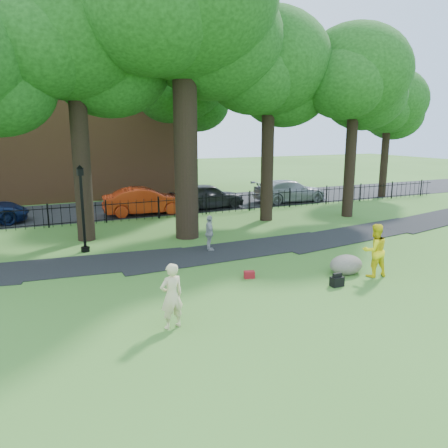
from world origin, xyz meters
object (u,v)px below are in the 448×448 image
woman (172,296)px  boulder (346,263)px  lamppost (83,210)px  man (375,250)px  big_tree (185,12)px  red_sedan (145,201)px

woman → boulder: (7.11, 1.68, -0.52)m
lamppost → man: bearing=-51.1°
big_tree → lamppost: bearing=-172.1°
big_tree → man: bearing=-64.0°
big_tree → boulder: 12.77m
big_tree → lamppost: (-4.95, -0.68, -8.33)m
woman → red_sedan: 15.94m
lamppost → red_sedan: 8.41m
big_tree → red_sedan: size_ratio=2.86×
big_tree → boulder: bearing=-66.2°
woman → man: size_ratio=0.93×
big_tree → boulder: big_tree is taller
boulder → big_tree: bearing=113.8°
red_sedan → man: bearing=-158.4°
woman → boulder: 7.33m
boulder → lamppost: bearing=140.5°
man → red_sedan: 15.28m
woman → boulder: bearing=-176.7°
big_tree → man: size_ratio=7.57×
big_tree → woman: big_tree is taller
man → boulder: size_ratio=1.51×
man → lamppost: size_ratio=0.51×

